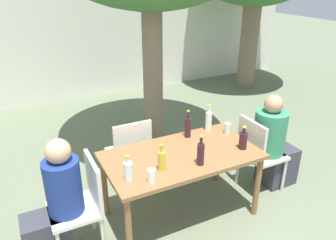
{
  "coord_description": "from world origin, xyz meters",
  "views": [
    {
      "loc": [
        -1.39,
        -2.48,
        2.4
      ],
      "look_at": [
        0.0,
        0.3,
        1.0
      ],
      "focal_mm": 35.0,
      "sensor_mm": 36.0,
      "label": 1
    }
  ],
  "objects": [
    {
      "name": "cafe_building_wall",
      "position": [
        0.0,
        4.18,
        1.4
      ],
      "size": [
        10.0,
        0.08,
        2.8
      ],
      "color": "silver",
      "rests_on": "ground_plane"
    },
    {
      "name": "oil_cruet_4",
      "position": [
        -0.3,
        -0.17,
        0.85
      ],
      "size": [
        0.07,
        0.07,
        0.26
      ],
      "color": "gold",
      "rests_on": "dining_table_front"
    },
    {
      "name": "wine_bottle_0",
      "position": [
        0.61,
        -0.18,
        0.84
      ],
      "size": [
        0.08,
        0.08,
        0.25
      ],
      "color": "#331923",
      "rests_on": "dining_table_front"
    },
    {
      "name": "person_seated_1",
      "position": [
        1.24,
        -0.0,
        0.53
      ],
      "size": [
        0.58,
        0.37,
        1.18
      ],
      "rotation": [
        0.0,
        0.0,
        1.57
      ],
      "color": "#383842",
      "rests_on": "ground_plane"
    },
    {
      "name": "person_seated_0",
      "position": [
        -1.25,
        -0.0,
        0.52
      ],
      "size": [
        0.55,
        0.31,
        1.18
      ],
      "rotation": [
        0.0,
        0.0,
        -1.57
      ],
      "color": "#383842",
      "rests_on": "ground_plane"
    },
    {
      "name": "dining_table_front",
      "position": [
        0.0,
        0.0,
        0.67
      ],
      "size": [
        1.55,
        0.85,
        0.75
      ],
      "color": "brown",
      "rests_on": "ground_plane"
    },
    {
      "name": "drinking_glass_1",
      "position": [
        -0.46,
        -0.3,
        0.81
      ],
      "size": [
        0.08,
        0.08,
        0.12
      ],
      "color": "silver",
      "rests_on": "dining_table_front"
    },
    {
      "name": "wine_bottle_2",
      "position": [
        0.24,
        0.3,
        0.87
      ],
      "size": [
        0.07,
        0.07,
        0.31
      ],
      "color": "#331923",
      "rests_on": "dining_table_front"
    },
    {
      "name": "water_bottle_3",
      "position": [
        0.54,
        0.34,
        0.87
      ],
      "size": [
        0.07,
        0.07,
        0.31
      ],
      "color": "silver",
      "rests_on": "dining_table_front"
    },
    {
      "name": "water_bottle_1",
      "position": [
        -0.63,
        -0.19,
        0.84
      ],
      "size": [
        0.08,
        0.08,
        0.24
      ],
      "color": "silver",
      "rests_on": "dining_table_front"
    },
    {
      "name": "drinking_glass_0",
      "position": [
        0.69,
        0.18,
        0.81
      ],
      "size": [
        0.07,
        0.07,
        0.12
      ],
      "color": "silver",
      "rests_on": "dining_table_front"
    },
    {
      "name": "wine_bottle_5",
      "position": [
        0.06,
        -0.25,
        0.86
      ],
      "size": [
        0.07,
        0.07,
        0.3
      ],
      "color": "#331923",
      "rests_on": "dining_table_front"
    },
    {
      "name": "patio_chair_0",
      "position": [
        -1.01,
        0.0,
        0.52
      ],
      "size": [
        0.44,
        0.44,
        0.92
      ],
      "rotation": [
        0.0,
        0.0,
        -1.57
      ],
      "color": "beige",
      "rests_on": "ground_plane"
    },
    {
      "name": "patio_chair_2",
      "position": [
        -0.31,
        0.66,
        0.52
      ],
      "size": [
        0.44,
        0.44,
        0.92
      ],
      "rotation": [
        0.0,
        0.0,
        3.14
      ],
      "color": "beige",
      "rests_on": "ground_plane"
    },
    {
      "name": "patio_chair_1",
      "position": [
        1.01,
        0.0,
        0.52
      ],
      "size": [
        0.44,
        0.44,
        0.92
      ],
      "rotation": [
        0.0,
        0.0,
        1.57
      ],
      "color": "beige",
      "rests_on": "ground_plane"
    },
    {
      "name": "ground_plane",
      "position": [
        0.0,
        0.0,
        0.0
      ],
      "size": [
        30.0,
        30.0,
        0.0
      ],
      "primitive_type": "plane",
      "color": "#667056"
    }
  ]
}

